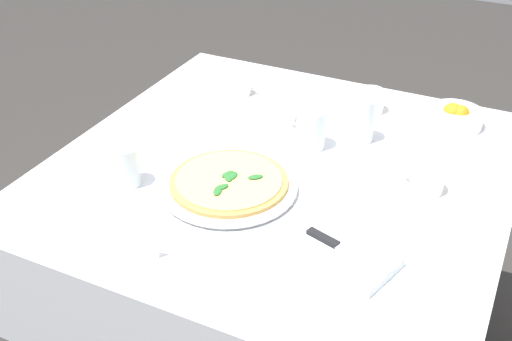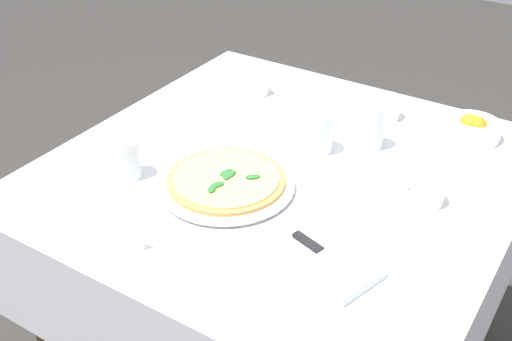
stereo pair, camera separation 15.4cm
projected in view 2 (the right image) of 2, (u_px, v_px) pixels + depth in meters
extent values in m
cube|color=white|center=(284.00, 171.00, 1.59)|extent=(1.10, 1.10, 0.02)
cube|color=white|center=(368.00, 133.00, 2.06)|extent=(1.10, 0.01, 0.28)
cube|color=white|center=(127.00, 160.00, 1.92)|extent=(0.01, 1.10, 0.28)
cube|color=white|center=(492.00, 298.00, 1.43)|extent=(0.01, 1.10, 0.28)
cylinder|color=brown|center=(43.00, 317.00, 1.67)|extent=(0.06, 0.06, 0.72)
cylinder|color=brown|center=(237.00, 163.00, 2.32)|extent=(0.06, 0.06, 0.72)
cylinder|color=brown|center=(489.00, 249.00, 1.91)|extent=(0.06, 0.06, 0.72)
cylinder|color=white|center=(227.00, 187.00, 1.51)|extent=(0.19, 0.19, 0.01)
cylinder|color=white|center=(226.00, 183.00, 1.50)|extent=(0.32, 0.32, 0.01)
cylinder|color=tan|center=(226.00, 180.00, 1.50)|extent=(0.28, 0.28, 0.01)
cylinder|color=#EFD17A|center=(226.00, 177.00, 1.49)|extent=(0.25, 0.25, 0.00)
ellipsoid|color=#2D7533|center=(231.00, 174.00, 1.50)|extent=(0.02, 0.04, 0.01)
ellipsoid|color=#2D7533|center=(217.00, 184.00, 1.46)|extent=(0.03, 0.04, 0.01)
ellipsoid|color=#2D7533|center=(212.00, 188.00, 1.45)|extent=(0.03, 0.04, 0.01)
ellipsoid|color=#2D7533|center=(253.00, 177.00, 1.49)|extent=(0.04, 0.04, 0.01)
ellipsoid|color=#2D7533|center=(226.00, 172.00, 1.50)|extent=(0.03, 0.04, 0.01)
ellipsoid|color=#2D7533|center=(226.00, 175.00, 1.49)|extent=(0.04, 0.04, 0.01)
cylinder|color=white|center=(256.00, 94.00, 1.93)|extent=(0.13, 0.13, 0.01)
cylinder|color=white|center=(256.00, 85.00, 1.91)|extent=(0.08, 0.08, 0.06)
torus|color=white|center=(272.00, 85.00, 1.91)|extent=(0.03, 0.02, 0.03)
cylinder|color=black|center=(256.00, 78.00, 1.90)|extent=(0.07, 0.07, 0.00)
cylinder|color=white|center=(385.00, 118.00, 1.80)|extent=(0.13, 0.13, 0.01)
cylinder|color=white|center=(386.00, 107.00, 1.78)|extent=(0.08, 0.08, 0.06)
torus|color=white|center=(368.00, 104.00, 1.79)|extent=(0.04, 0.02, 0.03)
cylinder|color=black|center=(388.00, 98.00, 1.76)|extent=(0.07, 0.07, 0.00)
cylinder|color=white|center=(293.00, 126.00, 1.76)|extent=(0.13, 0.13, 0.01)
cylinder|color=white|center=(293.00, 116.00, 1.75)|extent=(0.08, 0.08, 0.06)
torus|color=white|center=(306.00, 122.00, 1.71)|extent=(0.04, 0.02, 0.03)
cylinder|color=black|center=(294.00, 108.00, 1.73)|extent=(0.07, 0.07, 0.00)
cylinder|color=white|center=(426.00, 203.00, 1.45)|extent=(0.13, 0.13, 0.01)
cylinder|color=white|center=(427.00, 192.00, 1.44)|extent=(0.08, 0.08, 0.05)
torus|color=white|center=(411.00, 182.00, 1.47)|extent=(0.04, 0.02, 0.03)
cylinder|color=black|center=(429.00, 184.00, 1.42)|extent=(0.07, 0.07, 0.00)
cylinder|color=white|center=(318.00, 132.00, 1.63)|extent=(0.08, 0.08, 0.11)
cylinder|color=silver|center=(318.00, 136.00, 1.64)|extent=(0.07, 0.07, 0.08)
cylinder|color=white|center=(372.00, 126.00, 1.64)|extent=(0.06, 0.06, 0.12)
cylinder|color=silver|center=(371.00, 134.00, 1.66)|extent=(0.06, 0.06, 0.07)
cylinder|color=white|center=(128.00, 158.00, 1.53)|extent=(0.07, 0.07, 0.10)
cylinder|color=silver|center=(129.00, 166.00, 1.54)|extent=(0.06, 0.06, 0.05)
cube|color=white|center=(324.00, 259.00, 1.28)|extent=(0.25, 0.19, 0.02)
cube|color=silver|center=(343.00, 267.00, 1.24)|extent=(0.12, 0.05, 0.01)
cube|color=black|center=(308.00, 242.00, 1.30)|extent=(0.08, 0.04, 0.01)
cylinder|color=white|center=(472.00, 130.00, 1.70)|extent=(0.15, 0.15, 0.04)
sphere|color=orange|center=(477.00, 126.00, 1.69)|extent=(0.05, 0.05, 0.05)
sphere|color=orange|center=(469.00, 125.00, 1.70)|extent=(0.06, 0.06, 0.06)
cube|color=white|center=(125.00, 233.00, 1.32)|extent=(0.09, 0.02, 0.06)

